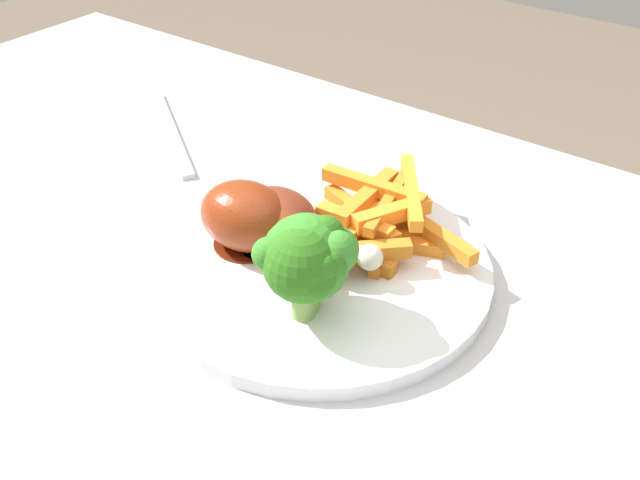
% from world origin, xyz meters
% --- Properties ---
extents(dining_table, '(1.20, 0.65, 0.76)m').
position_xyz_m(dining_table, '(0.00, 0.00, 0.64)').
color(dining_table, '#B7B7BC').
rests_on(dining_table, ground_plane).
extents(dinner_plate, '(0.26, 0.26, 0.01)m').
position_xyz_m(dinner_plate, '(0.02, 0.03, 0.76)').
color(dinner_plate, white).
rests_on(dinner_plate, dining_table).
extents(broccoli_floret_front, '(0.07, 0.06, 0.07)m').
position_xyz_m(broccoli_floret_front, '(0.04, -0.01, 0.81)').
color(broccoli_floret_front, '#74B157').
rests_on(broccoli_floret_front, dinner_plate).
extents(broccoli_floret_middle, '(0.06, 0.06, 0.07)m').
position_xyz_m(broccoli_floret_middle, '(0.05, -0.02, 0.81)').
color(broccoli_floret_middle, '#84A854').
rests_on(broccoli_floret_middle, dinner_plate).
extents(carrot_fries_pile, '(0.15, 0.16, 0.04)m').
position_xyz_m(carrot_fries_pile, '(0.04, 0.08, 0.79)').
color(carrot_fries_pile, orange).
rests_on(carrot_fries_pile, dinner_plate).
extents(chicken_drumstick_near, '(0.12, 0.06, 0.05)m').
position_xyz_m(chicken_drumstick_near, '(-0.04, 0.02, 0.79)').
color(chicken_drumstick_near, '#5C1B0A').
rests_on(chicken_drumstick_near, dinner_plate).
extents(chicken_drumstick_far, '(0.13, 0.07, 0.04)m').
position_xyz_m(chicken_drumstick_far, '(-0.02, 0.03, 0.79)').
color(chicken_drumstick_far, '#61200A').
rests_on(chicken_drumstick_far, dinner_plate).
extents(chicken_drumstick_extra, '(0.11, 0.06, 0.04)m').
position_xyz_m(chicken_drumstick_extra, '(-0.02, 0.03, 0.79)').
color(chicken_drumstick_extra, '#541B0F').
rests_on(chicken_drumstick_extra, dinner_plate).
extents(fork, '(0.16, 0.12, 0.00)m').
position_xyz_m(fork, '(-0.24, 0.12, 0.76)').
color(fork, silver).
rests_on(fork, dining_table).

